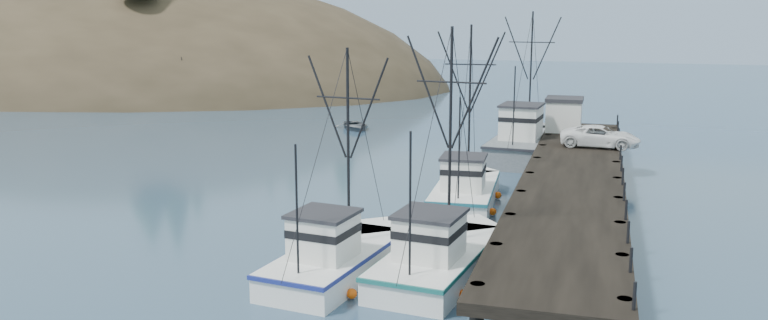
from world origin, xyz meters
TOP-DOWN VIEW (x-y plane):
  - ground at (0.00, 0.00)m, footprint 400.00×400.00m
  - pier at (14.00, 16.00)m, footprint 6.00×44.00m
  - headland at (-74.95, 78.61)m, footprint 134.80×78.00m
  - distant_ridge at (10.00, 170.00)m, footprint 360.00×40.00m
  - distant_ridge_far at (-40.00, 185.00)m, footprint 180.00×25.00m
  - moored_sailboats at (-33.28, 57.44)m, footprint 18.46×15.70m
  - trawler_near at (8.73, 2.15)m, footprint 4.86×11.49m
  - trawler_mid at (4.29, 0.77)m, footprint 4.73×10.70m
  - trawler_far at (7.57, 15.12)m, footprint 4.15×11.12m
  - work_vessel at (9.58, 31.22)m, footprint 5.28×14.33m
  - pier_shed at (12.50, 33.14)m, footprint 3.00×3.20m
  - pickup_truck at (15.50, 26.25)m, footprint 5.86×3.05m
  - motorboat at (-8.51, 41.17)m, footprint 5.60×6.11m

SIDE VIEW (x-z plane):
  - headland at x=-74.95m, z-range -30.05..20.95m
  - ground at x=0.00m, z-range 0.00..0.00m
  - distant_ridge at x=10.00m, z-range -13.00..13.00m
  - distant_ridge_far at x=-40.00m, z-range -9.00..9.00m
  - motorboat at x=-8.51m, z-range -0.52..0.52m
  - moored_sailboats at x=-33.28m, z-range -2.84..3.51m
  - trawler_mid at x=4.29m, z-range -4.49..6.13m
  - trawler_near at x=8.73m, z-range -4.95..6.59m
  - trawler_far at x=7.57m, z-range -4.87..6.51m
  - work_vessel at x=9.58m, z-range -4.84..7.29m
  - pier at x=14.00m, z-range 0.69..2.69m
  - pickup_truck at x=15.50m, z-range 2.00..3.58m
  - pier_shed at x=12.50m, z-range 2.02..4.82m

